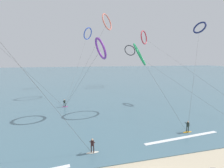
{
  "coord_description": "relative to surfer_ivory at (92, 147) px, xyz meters",
  "views": [
    {
      "loc": [
        -6.9,
        -9.72,
        10.55
      ],
      "look_at": [
        0.0,
        19.17,
        5.8
      ],
      "focal_mm": 25.45,
      "sensor_mm": 36.0,
      "label": 1
    }
  ],
  "objects": [
    {
      "name": "surfer_magenta",
      "position": [
        -4.0,
        18.65,
        0.0
      ],
      "size": [
        1.4,
        0.68,
        1.7
      ],
      "rotation": [
        0.0,
        0.0,
        0.43
      ],
      "color": "#CC288E",
      "rests_on": "ground"
    },
    {
      "name": "surfer_amber",
      "position": [
        13.87,
        1.89,
        0.0
      ],
      "size": [
        1.4,
        0.63,
        1.7
      ],
      "rotation": [
        0.0,
        0.0,
        4.91
      ],
      "color": "orange",
      "rests_on": "ground"
    },
    {
      "name": "kite_cobalt",
      "position": [
        3.79,
        45.48,
        18.99
      ],
      "size": [
        10.05,
        29.29,
        22.07
      ],
      "rotation": [
        0.0,
        0.0,
        4.01
      ],
      "color": "#2647B7",
      "rests_on": "ground"
    },
    {
      "name": "wave_crest_mid",
      "position": [
        12.17,
        0.6,
        -0.76
      ],
      "size": [
        11.51,
        1.37,
        0.12
      ],
      "primitive_type": "cube",
      "rotation": [
        0.0,
        0.0,
        0.08
      ],
      "color": "white",
      "rests_on": "ground"
    },
    {
      "name": "kite_coral",
      "position": [
        7.98,
        30.18,
        20.11
      ],
      "size": [
        14.25,
        14.02,
        23.35
      ],
      "rotation": [
        0.0,
        0.0,
        0.88
      ],
      "color": "#EA7260",
      "rests_on": "ground"
    },
    {
      "name": "kite_charcoal",
      "position": [
        20.57,
        45.5,
        13.01
      ],
      "size": [
        5.13,
        48.13,
        15.98
      ],
      "rotation": [
        0.0,
        0.0,
        2.34
      ],
      "color": "black",
      "rests_on": "ground"
    },
    {
      "name": "kite_crimson",
      "position": [
        24.7,
        41.47,
        17.69
      ],
      "size": [
        4.67,
        45.63,
        21.19
      ],
      "rotation": [
        0.0,
        0.0,
        0.74
      ],
      "color": "red",
      "rests_on": "ground"
    },
    {
      "name": "kite_emerald",
      "position": [
        11.09,
        13.41,
        10.55
      ],
      "size": [
        5.14,
        14.39,
        13.64
      ],
      "rotation": [
        0.0,
        0.0,
        1.1
      ],
      "color": "#199351",
      "rests_on": "ground"
    },
    {
      "name": "kite_navy",
      "position": [
        28.92,
        18.28,
        17.3
      ],
      "size": [
        16.44,
        18.27,
        19.7
      ],
      "rotation": [
        0.0,
        0.0,
        4.99
      ],
      "color": "navy",
      "rests_on": "ground"
    },
    {
      "name": "sea_water",
      "position": [
        5.22,
        97.42,
        -0.78
      ],
      "size": [
        400.0,
        200.0,
        0.08
      ],
      "primitive_type": "cube",
      "color": "slate",
      "rests_on": "ground"
    },
    {
      "name": "kite_violet",
      "position": [
        3.22,
        13.15,
        11.57
      ],
      "size": [
        8.47,
        7.74,
        14.46
      ],
      "rotation": [
        0.0,
        0.0,
        1.71
      ],
      "color": "purple",
      "rests_on": "ground"
    },
    {
      "name": "surfer_ivory",
      "position": [
        0.0,
        0.0,
        0.0
      ],
      "size": [
        1.4,
        0.67,
        1.7
      ],
      "rotation": [
        0.0,
        0.0,
        5.87
      ],
      "color": "silver",
      "rests_on": "ground"
    }
  ]
}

